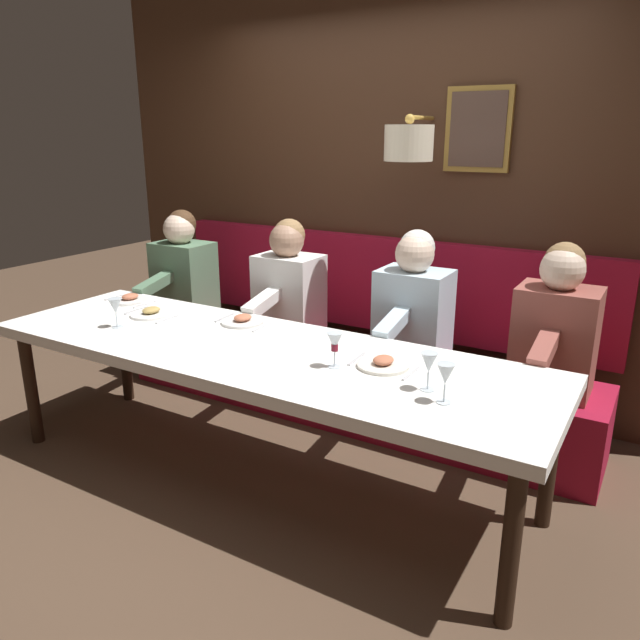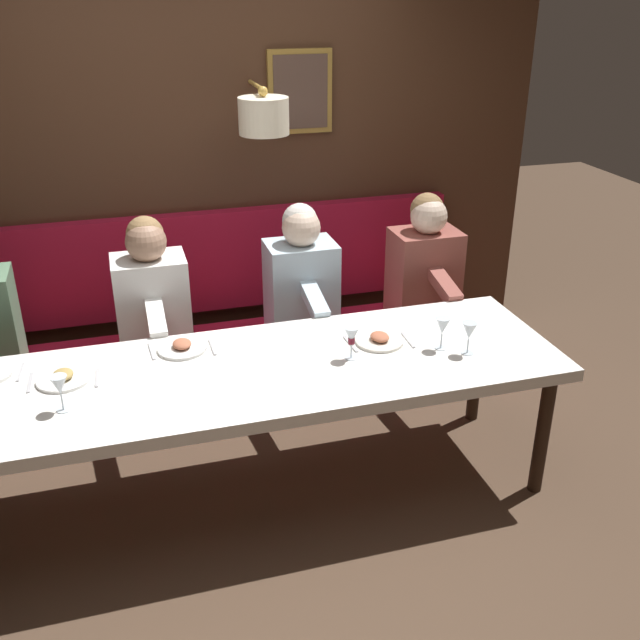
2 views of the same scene
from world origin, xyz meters
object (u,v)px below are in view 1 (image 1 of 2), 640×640
dining_table (257,358)px  wine_glass_3 (429,364)px  wine_glass_2 (115,307)px  wine_glass_1 (335,343)px  diner_middle (288,285)px  diner_nearest (556,325)px  wine_glass_0 (446,375)px  diner_near (413,304)px  diner_far (183,270)px

dining_table → wine_glass_3: size_ratio=17.98×
wine_glass_2 → wine_glass_1: bearing=-85.7°
diner_middle → diner_nearest: bearing=-90.0°
diner_middle → wine_glass_0: size_ratio=4.82×
diner_nearest → wine_glass_0: size_ratio=4.82×
diner_nearest → diner_near: (0.00, 0.78, 0.00)m
diner_near → diner_middle: bearing=90.0°
diner_far → wine_glass_3: diner_far is taller
wine_glass_2 → wine_glass_3: (0.07, -1.76, 0.00)m
wine_glass_0 → wine_glass_3: 0.13m
dining_table → wine_glass_1: size_ratio=17.98×
wine_glass_3 → wine_glass_2: bearing=92.3°
diner_near → diner_far: 1.77m
diner_near → diner_far: same height
wine_glass_2 → diner_middle: bearing=-23.6°
diner_far → wine_glass_1: (-0.92, -1.77, 0.04)m
dining_table → wine_glass_2: bearing=99.2°
diner_far → wine_glass_1: 1.99m
diner_nearest → wine_glass_3: diner_nearest is taller
wine_glass_0 → wine_glass_2: same height
diner_nearest → wine_glass_2: 2.33m
dining_table → diner_nearest: size_ratio=3.73×
diner_middle → wine_glass_3: size_ratio=4.82×
wine_glass_0 → diner_far: bearing=66.1°
wine_glass_2 → wine_glass_3: same height
diner_far → wine_glass_0: bearing=-113.9°
diner_far → wine_glass_1: size_ratio=4.82×
diner_near → diner_middle: same height
wine_glass_1 → wine_glass_2: size_ratio=1.00×
dining_table → diner_near: (0.88, -0.47, 0.13)m
wine_glass_0 → dining_table: bearing=81.8°
diner_middle → wine_glass_2: diner_middle is taller
dining_table → wine_glass_1: 0.50m
diner_nearest → wine_glass_3: 1.00m
diner_middle → wine_glass_3: diner_middle is taller
wine_glass_3 → diner_far: bearing=67.0°
wine_glass_0 → wine_glass_1: bearing=78.9°
diner_nearest → diner_near: size_ratio=1.00×
diner_middle → wine_glass_2: bearing=156.4°
diner_far → diner_near: bearing=-90.0°
diner_far → wine_glass_3: bearing=-113.0°
diner_near → wine_glass_1: 0.92m
diner_middle → dining_table: bearing=-156.0°
diner_near → wine_glass_2: size_ratio=4.82×
wine_glass_3 → wine_glass_0: bearing=-129.8°
wine_glass_1 → wine_glass_0: bearing=-101.1°
wine_glass_2 → wine_glass_3: size_ratio=1.00×
dining_table → diner_middle: bearing=24.0°
dining_table → diner_far: diner_far is taller
diner_far → wine_glass_3: 2.42m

